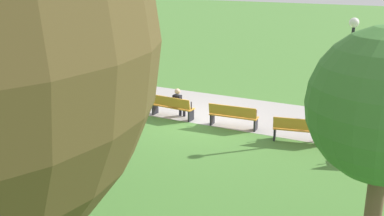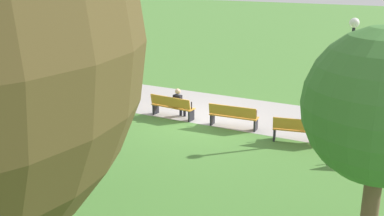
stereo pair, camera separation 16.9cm
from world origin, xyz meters
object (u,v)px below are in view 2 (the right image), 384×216
Objects in this scene: bench_4 at (233,116)px; bench_5 at (300,130)px; bench_2 at (114,100)px; bench_6 at (377,150)px; tree_3 at (27,18)px; lamp_post at (351,57)px; bench_1 at (56,96)px; tree_0 at (383,107)px; bench_3 at (172,106)px; person_seated at (179,102)px.

bench_4 and bench_5 have the same top height.
bench_6 is (10.16, -0.68, 0.00)m from bench_2.
bench_4 is 8.90m from tree_3.
bench_5 is 1.00× the size of bench_6.
lamp_post is (1.22, 1.07, 2.38)m from bench_5.
bench_1 is 14.35m from tree_0.
tree_0 reaches higher than bench_6.
bench_6 is 10.30m from tree_3.
bench_4 is (7.61, 1.02, 0.00)m from bench_1.
tree_3 reaches higher than bench_3.
tree_0 is (0.40, -5.29, 2.82)m from bench_6.
tree_3 is at bearing -105.80° from bench_4.
bench_2 is 1.00× the size of bench_6.
bench_3 is at bearing -148.13° from person_seated.
bench_3 is at bearing 97.03° from tree_3.
bench_6 is (12.64, 0.00, 0.00)m from bench_1.
tree_0 reaches higher than bench_4.
bench_2 is 9.14m from tree_3.
bench_1 is 1.54× the size of person_seated.
bench_6 is 1.54× the size of person_seated.
bench_2 is 1.02× the size of bench_3.
bench_1 is at bearing -171.27° from lamp_post.
bench_3 is at bearing -173.48° from lamp_post.
bench_3 is at bearing 176.15° from bench_4.
tree_0 is at bearing 11.01° from tree_3.
bench_2 is 12.45m from tree_0.
lamp_post is at bearing 7.03° from bench_4.
tree_3 is at bearing -168.99° from tree_0.
tree_3 is (-7.06, -1.37, 1.35)m from tree_0.
bench_6 is 0.39× the size of tree_0.
bench_5 is 1.54× the size of person_seated.
bench_1 is 1.00× the size of bench_6.
bench_3 is (5.03, 1.02, 0.00)m from bench_1.
tree_0 is at bearing -34.40° from bench_3.
bench_5 is (5.13, -0.34, 0.00)m from bench_3.
person_seated is at bearing 31.87° from bench_3.
bench_3 and bench_5 have the same top height.
bench_6 is at bearing -5.01° from person_seated.
bench_6 is at bearing 19.27° from bench_1.
tree_0 is 7.32m from tree_3.
bench_1 is 1.02× the size of bench_3.
person_seated is at bearing 140.34° from tree_0.
bench_5 is (7.68, 0.00, 0.00)m from bench_2.
bench_5 is at bearing 11.56° from bench_2.
tree_3 is 10.16m from lamp_post.
bench_4 is at bearing 0.73° from person_seated.
bench_2 is (2.48, 0.68, 0.00)m from bench_1.
bench_5 is 7.20m from tree_0.
bench_2 is 2.83m from person_seated.
bench_1 is at bearing 172.26° from bench_5.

